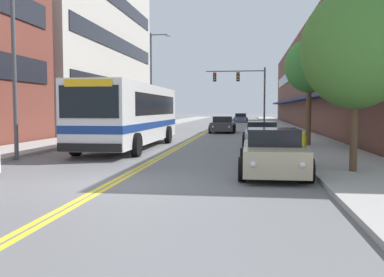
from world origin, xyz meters
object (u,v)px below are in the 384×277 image
object	(u,v)px
street_tree_right_mid	(309,66)
car_slate_blue_moving_lead	(241,118)
car_charcoal_parked_left_near	(159,125)
car_silver_parked_right_mid	(262,134)
street_lamp_left_far	(154,74)
street_tree_right_near	(356,49)
street_lamp_left_near	(19,28)
car_beige_parked_right_foreground	(273,153)
car_dark_grey_moving_second	(223,125)
traffic_signal_mast	(244,85)
city_bus	(131,113)
fire_hydrant	(304,142)

from	to	relation	value
street_tree_right_mid	car_slate_blue_moving_lead	bearing A→B (deg)	95.68
car_charcoal_parked_left_near	car_slate_blue_moving_lead	distance (m)	27.98
car_silver_parked_right_mid	street_lamp_left_far	distance (m)	18.38
car_slate_blue_moving_lead	street_tree_right_near	distance (m)	51.79
car_slate_blue_moving_lead	street_lamp_left_near	distance (m)	50.06
street_tree_right_mid	car_beige_parked_right_foreground	bearing A→B (deg)	-103.74
car_charcoal_parked_left_near	car_slate_blue_moving_lead	xyz separation A→B (m)	(6.78, 27.15, 0.05)
car_dark_grey_moving_second	traffic_signal_mast	size ratio (longest dim) A/B	0.74
city_bus	car_dark_grey_moving_second	bearing A→B (deg)	75.60
car_charcoal_parked_left_near	car_beige_parked_right_foreground	bearing A→B (deg)	-70.48
street_tree_right_near	traffic_signal_mast	bearing A→B (deg)	96.55
car_dark_grey_moving_second	street_tree_right_mid	xyz separation A→B (m)	(5.18, -13.54, 3.50)
car_dark_grey_moving_second	car_slate_blue_moving_lead	bearing A→B (deg)	88.08
street_tree_right_near	fire_hydrant	xyz separation A→B (m)	(-0.77, 5.47, -3.19)
street_lamp_left_near	car_slate_blue_moving_lead	bearing A→B (deg)	81.36
car_beige_parked_right_foreground	fire_hydrant	xyz separation A→B (m)	(1.60, 5.65, -0.08)
car_beige_parked_right_foreground	car_silver_parked_right_mid	distance (m)	10.41
car_slate_blue_moving_lead	traffic_signal_mast	distance (m)	20.22
street_lamp_left_far	city_bus	bearing A→B (deg)	-81.04
street_lamp_left_far	fire_hydrant	size ratio (longest dim) A/B	10.26
city_bus	traffic_signal_mast	bearing A→B (deg)	77.13
street_lamp_left_far	car_charcoal_parked_left_near	bearing A→B (deg)	-54.50
car_beige_parked_right_foreground	traffic_signal_mast	bearing A→B (deg)	92.27
car_silver_parked_right_mid	street_lamp_left_near	world-z (taller)	street_lamp_left_near
car_beige_parked_right_foreground	car_silver_parked_right_mid	size ratio (longest dim) A/B	0.98
city_bus	street_tree_right_near	distance (m)	12.23
fire_hydrant	car_silver_parked_right_mid	bearing A→B (deg)	109.02
traffic_signal_mast	car_beige_parked_right_foreground	bearing A→B (deg)	-87.73
city_bus	street_lamp_left_near	size ratio (longest dim) A/B	1.33
street_lamp_left_near	street_tree_right_mid	bearing A→B (deg)	30.73
car_silver_parked_right_mid	car_dark_grey_moving_second	xyz separation A→B (m)	(-2.86, 12.48, 0.04)
car_silver_parked_right_mid	street_tree_right_mid	size ratio (longest dim) A/B	0.81
car_charcoal_parked_left_near	street_tree_right_near	size ratio (longest dim) A/B	0.79
car_slate_blue_moving_lead	car_beige_parked_right_foreground	bearing A→B (deg)	-87.87
street_tree_right_near	street_tree_right_mid	bearing A→B (deg)	90.54
car_beige_parked_right_foreground	car_dark_grey_moving_second	distance (m)	23.07
car_silver_parked_right_mid	traffic_signal_mast	xyz separation A→B (m)	(-1.22, 21.44, 3.86)
city_bus	street_tree_right_near	world-z (taller)	street_tree_right_near
traffic_signal_mast	street_lamp_left_far	world-z (taller)	street_lamp_left_far
fire_hydrant	street_tree_right_mid	bearing A→B (deg)	79.57
city_bus	traffic_signal_mast	world-z (taller)	traffic_signal_mast
street_lamp_left_near	fire_hydrant	world-z (taller)	street_lamp_left_near
car_slate_blue_moving_lead	fire_hydrant	bearing A→B (deg)	-85.62
car_beige_parked_right_foreground	street_tree_right_near	xyz separation A→B (m)	(2.37, 0.17, 3.10)
traffic_signal_mast	fire_hydrant	world-z (taller)	traffic_signal_mast
car_dark_grey_moving_second	street_tree_right_near	xyz separation A→B (m)	(5.27, -22.71, 3.11)
city_bus	traffic_signal_mast	xyz separation A→B (m)	(5.41, 23.68, 2.68)
street_lamp_left_near	street_tree_right_near	world-z (taller)	street_lamp_left_near
car_beige_parked_right_foreground	car_slate_blue_moving_lead	distance (m)	51.73
car_slate_blue_moving_lead	street_tree_right_near	size ratio (longest dim) A/B	0.89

